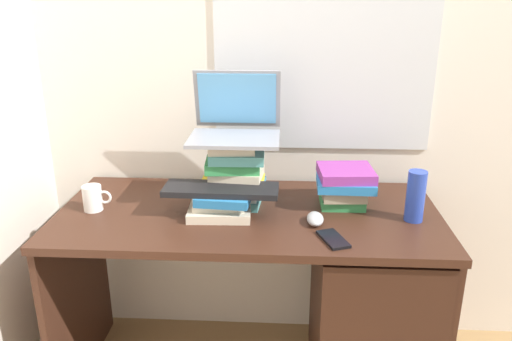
% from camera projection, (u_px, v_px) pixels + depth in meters
% --- Properties ---
extents(wall_back, '(6.00, 0.06, 2.60)m').
position_uv_depth(wall_back, '(255.00, 55.00, 2.09)').
color(wall_back, silver).
rests_on(wall_back, ground).
extents(desk, '(1.44, 0.67, 0.76)m').
position_uv_depth(desk, '(342.00, 296.00, 1.99)').
color(desk, '#381E14').
rests_on(desk, ground).
extents(book_stack_tall, '(0.25, 0.18, 0.26)m').
position_uv_depth(book_stack_tall, '(235.00, 173.00, 1.93)').
color(book_stack_tall, teal).
rests_on(book_stack_tall, desk).
extents(book_stack_keyboard_riser, '(0.24, 0.19, 0.09)m').
position_uv_depth(book_stack_keyboard_riser, '(221.00, 204.00, 1.87)').
color(book_stack_keyboard_riser, beige).
rests_on(book_stack_keyboard_riser, desk).
extents(book_stack_side, '(0.22, 0.20, 0.15)m').
position_uv_depth(book_stack_side, '(344.00, 185.00, 1.94)').
color(book_stack_side, '#338C4C').
rests_on(book_stack_side, desk).
extents(laptop, '(0.34, 0.29, 0.24)m').
position_uv_depth(laptop, '(236.00, 122.00, 1.93)').
color(laptop, gray).
rests_on(laptop, book_stack_tall).
extents(keyboard, '(0.42, 0.15, 0.02)m').
position_uv_depth(keyboard, '(221.00, 189.00, 1.85)').
color(keyboard, black).
rests_on(keyboard, book_stack_keyboard_riser).
extents(computer_mouse, '(0.06, 0.10, 0.04)m').
position_uv_depth(computer_mouse, '(315.00, 219.00, 1.81)').
color(computer_mouse, '#A5A8AD').
rests_on(computer_mouse, desk).
extents(mug, '(0.11, 0.07, 0.10)m').
position_uv_depth(mug, '(93.00, 198.00, 1.91)').
color(mug, white).
rests_on(mug, desk).
extents(water_bottle, '(0.07, 0.07, 0.19)m').
position_uv_depth(water_bottle, '(416.00, 196.00, 1.81)').
color(water_bottle, '#263FA5').
rests_on(water_bottle, desk).
extents(cell_phone, '(0.11, 0.15, 0.01)m').
position_uv_depth(cell_phone, '(333.00, 239.00, 1.69)').
color(cell_phone, black).
rests_on(cell_phone, desk).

